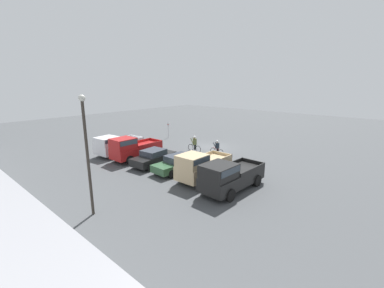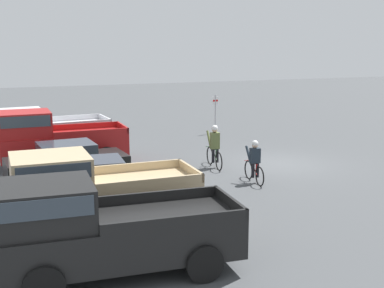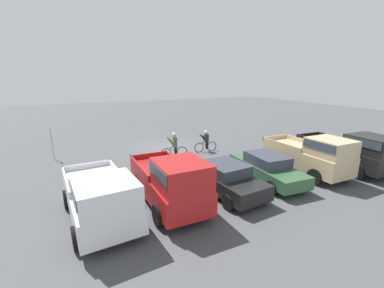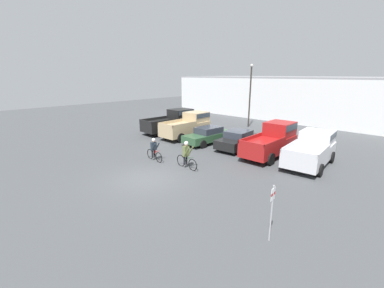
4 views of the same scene
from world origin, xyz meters
name	(u,v)px [view 2 (image 2 of 4)]	position (x,y,z in m)	size (l,w,h in m)	color
ground_plane	(278,164)	(0.00, 0.00, 0.00)	(80.00, 80.00, 0.00)	#424447
pickup_truck_0	(95,227)	(-8.29, 9.18, 1.17)	(2.38, 5.55, 2.25)	black
pickup_truck_1	(92,192)	(-5.51, 8.78, 1.17)	(2.25, 5.00, 2.27)	tan
sedan_0	(89,181)	(-2.70, 8.41, 0.72)	(2.08, 4.83, 1.42)	#2D5133
sedan_1	(67,162)	(0.10, 8.79, 0.74)	(2.34, 4.53, 1.46)	black
pickup_truck_2	(51,138)	(2.88, 9.08, 1.19)	(2.26, 5.18, 2.33)	maroon
pickup_truck_3	(45,130)	(5.65, 9.12, 1.07)	(2.68, 5.16, 2.07)	silver
cyclist_0	(215,146)	(0.34, 2.79, 0.89)	(1.90, 0.47, 1.79)	black
cyclist_1	(254,161)	(-2.32, 2.28, 0.79)	(1.77, 0.47, 1.61)	black
fire_lane_sign	(215,110)	(7.73, -0.27, 1.30)	(0.06, 0.30, 2.15)	#9E9EA3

